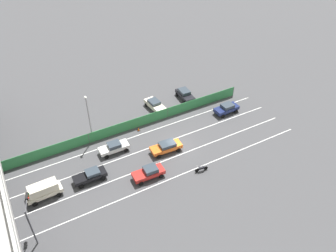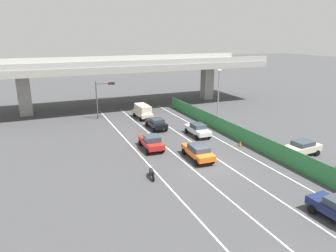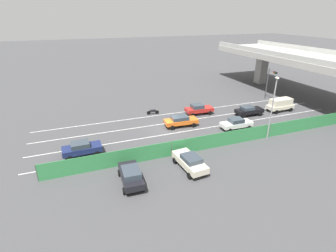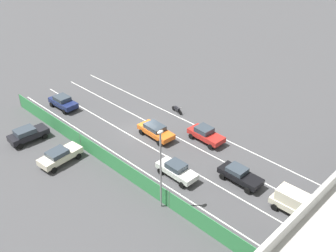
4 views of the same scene
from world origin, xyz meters
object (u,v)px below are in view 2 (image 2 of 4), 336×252
(car_sedan_red, at_px, (151,142))
(motorcycle, at_px, (152,173))
(car_van_cream, at_px, (143,111))
(street_lamp, at_px, (218,94))
(car_hatchback_white, at_px, (198,129))
(car_sedan_black, at_px, (156,123))
(traffic_light, at_px, (103,93))
(parked_sedan_cream, at_px, (301,148))
(traffic_cone, at_px, (240,143))
(car_taxi_orange, at_px, (198,151))

(car_sedan_red, relative_size, motorcycle, 2.28)
(car_sedan_red, bearing_deg, car_van_cream, 75.34)
(street_lamp, bearing_deg, car_hatchback_white, -154.62)
(car_sedan_red, xyz_separation_m, motorcycle, (-2.50, -6.85, -0.43))
(car_sedan_black, distance_m, car_sedan_red, 7.83)
(car_sedan_black, bearing_deg, street_lamp, -20.89)
(traffic_light, bearing_deg, parked_sedan_cream, -55.66)
(traffic_cone, bearing_deg, motorcycle, -162.83)
(traffic_cone, bearing_deg, car_taxi_orange, -166.36)
(car_sedan_black, height_order, traffic_cone, car_sedan_black)
(car_van_cream, distance_m, parked_sedan_cream, 23.65)
(parked_sedan_cream, bearing_deg, traffic_cone, 128.64)
(parked_sedan_cream, xyz_separation_m, traffic_cone, (-4.03, 5.04, -0.61))
(car_van_cream, relative_size, street_lamp, 0.55)
(car_sedan_red, height_order, traffic_cone, car_sedan_red)
(parked_sedan_cream, bearing_deg, car_hatchback_white, 123.51)
(car_hatchback_white, bearing_deg, parked_sedan_cream, -56.49)
(car_hatchback_white, height_order, traffic_cone, car_hatchback_white)
(car_hatchback_white, distance_m, traffic_cone, 5.94)
(traffic_light, bearing_deg, traffic_cone, -56.92)
(car_taxi_orange, xyz_separation_m, traffic_cone, (6.42, 1.56, -0.59))
(car_van_cream, bearing_deg, street_lamp, -49.68)
(car_hatchback_white, distance_m, parked_sedan_cream, 12.32)
(car_hatchback_white, height_order, traffic_light, traffic_light)
(motorcycle, relative_size, street_lamp, 0.24)
(car_sedan_red, distance_m, traffic_light, 15.77)
(motorcycle, distance_m, traffic_cone, 12.91)
(car_van_cream, distance_m, car_sedan_black, 6.08)
(car_hatchback_white, bearing_deg, car_sedan_red, -162.75)
(car_taxi_orange, xyz_separation_m, parked_sedan_cream, (10.45, -3.49, 0.02))
(car_hatchback_white, distance_m, street_lamp, 5.96)
(car_sedan_red, bearing_deg, street_lamp, 20.31)
(car_van_cream, relative_size, car_taxi_orange, 0.93)
(car_sedan_black, distance_m, street_lamp, 9.21)
(car_sedan_black, relative_size, street_lamp, 0.55)
(car_hatchback_white, distance_m, traffic_light, 16.32)
(car_sedan_black, height_order, traffic_light, traffic_light)
(car_van_cream, height_order, car_sedan_red, car_van_cream)
(car_taxi_orange, relative_size, motorcycle, 2.46)
(car_hatchback_white, bearing_deg, car_van_cream, 108.30)
(motorcycle, distance_m, parked_sedan_cream, 16.42)
(traffic_cone, bearing_deg, car_hatchback_white, 117.92)
(car_hatchback_white, distance_m, car_sedan_black, 6.15)
(car_taxi_orange, bearing_deg, parked_sedan_cream, -18.45)
(car_van_cream, xyz_separation_m, motorcycle, (-5.94, -20.00, -0.74))
(car_van_cream, distance_m, street_lamp, 12.39)
(car_hatchback_white, distance_m, car_taxi_orange, 7.70)
(car_taxi_orange, distance_m, traffic_light, 20.90)
(parked_sedan_cream, distance_m, traffic_cone, 6.49)
(traffic_light, relative_size, traffic_cone, 8.96)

